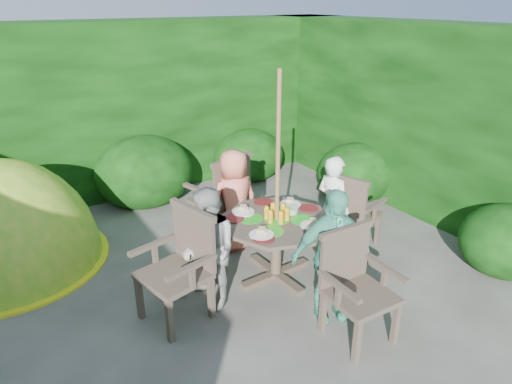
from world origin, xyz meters
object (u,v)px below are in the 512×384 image
child_back (234,200)px  dome_tent (12,264)px  parasol_pole (277,182)px  garden_chair_front (355,284)px  garden_chair_back (223,196)px  child_right (333,208)px  patio_table (277,229)px  garden_chair_left (181,264)px  garden_chair_right (352,211)px  child_left (209,250)px  child_front (331,256)px

child_back → dome_tent: child_back is taller
parasol_pole → garden_chair_front: (0.07, -1.09, -0.59)m
garden_chair_front → garden_chair_back: bearing=94.3°
parasol_pole → child_right: bearing=3.3°
child_right → dome_tent: (-3.20, 1.76, -0.61)m
dome_tent → child_right: bearing=-16.0°
patio_table → garden_chair_left: size_ratio=1.23×
dome_tent → garden_chair_left: bearing=-41.9°
garden_chair_back → parasol_pole: bearing=77.4°
garden_chair_right → child_back: bearing=40.3°
patio_table → garden_chair_left: bearing=-177.5°
patio_table → child_right: bearing=3.3°
garden_chair_right → child_left: bearing=76.4°
garden_chair_right → garden_chair_back: bearing=31.3°
parasol_pole → child_right: 0.94m
garden_chair_right → child_right: bearing=73.5°
child_front → dome_tent: 3.63m
child_back → child_front: (0.09, -1.60, 0.03)m
parasol_pole → child_right: (0.80, 0.05, -0.49)m
garden_chair_front → dome_tent: bearing=131.7°
child_left → child_front: child_front is taller
dome_tent → garden_chair_front: bearing=-36.8°
garden_chair_right → garden_chair_left: (-2.19, -0.09, 0.05)m
parasol_pole → child_left: 0.94m
garden_chair_front → dome_tent: 3.85m
garden_chair_right → child_left: (-1.90, -0.09, 0.11)m
garden_chair_front → child_left: (-0.87, 1.05, 0.09)m
child_right → dome_tent: bearing=55.3°
garden_chair_front → parasol_pole: bearing=95.0°
child_back → parasol_pole: bearing=92.6°
child_right → child_back: bearing=42.5°
garden_chair_left → garden_chair_front: 1.56m
parasol_pole → dome_tent: size_ratio=0.90×
patio_table → garden_chair_back: 1.09m
patio_table → garden_chair_front: garden_chair_front is taller
garden_chair_right → garden_chair_front: size_ratio=0.97×
child_left → dome_tent: 2.53m
parasol_pole → dome_tent: bearing=143.0°
child_right → garden_chair_left: bearing=87.0°
parasol_pole → garden_chair_right: size_ratio=2.39×
garden_chair_right → parasol_pole: bearing=76.0°
child_left → dome_tent: dome_tent is taller
garden_chair_left → child_front: (1.14, -0.75, 0.10)m
child_left → garden_chair_front: bearing=36.3°
garden_chair_right → child_front: bearing=112.4°
garden_chair_right → garden_chair_front: bearing=121.5°
garden_chair_front → child_left: child_left is taller
patio_table → garden_chair_back: size_ratio=1.20×
garden_chair_left → garden_chair_right: bearing=78.6°
garden_chair_back → child_right: bearing=114.1°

